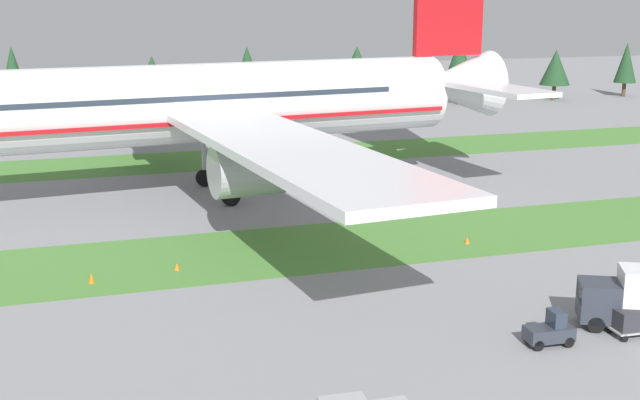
% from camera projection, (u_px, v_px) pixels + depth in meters
% --- Properties ---
extents(grass_strip_near, '(320.00, 12.40, 0.01)m').
position_uv_depth(grass_strip_near, '(380.00, 241.00, 65.14)').
color(grass_strip_near, '#4C8438').
rests_on(grass_strip_near, ground).
extents(grass_strip_far, '(320.00, 12.40, 0.01)m').
position_uv_depth(grass_strip_far, '(265.00, 156.00, 99.20)').
color(grass_strip_far, '#4C8438').
rests_on(grass_strip_far, ground).
extents(airliner, '(65.45, 80.87, 24.82)m').
position_uv_depth(airliner, '(188.00, 103.00, 76.77)').
color(airliner, silver).
rests_on(airliner, ground).
extents(baggage_tug, '(2.67, 1.44, 1.97)m').
position_uv_depth(baggage_tug, '(550.00, 331.00, 45.50)').
color(baggage_tug, '#2D333D').
rests_on(baggage_tug, ground).
extents(cargo_dolly_lead, '(2.28, 1.62, 1.55)m').
position_uv_depth(cargo_dolly_lead, '(632.00, 320.00, 46.71)').
color(cargo_dolly_lead, '#A3A3A8').
rests_on(cargo_dolly_lead, ground).
extents(taxiway_marker_0, '(0.44, 0.44, 0.50)m').
position_uv_depth(taxiway_marker_0, '(177.00, 266.00, 58.12)').
color(taxiway_marker_0, orange).
rests_on(taxiway_marker_0, ground).
extents(taxiway_marker_1, '(0.44, 0.44, 0.66)m').
position_uv_depth(taxiway_marker_1, '(91.00, 278.00, 55.52)').
color(taxiway_marker_1, orange).
rests_on(taxiway_marker_1, ground).
extents(taxiway_marker_2, '(0.44, 0.44, 0.48)m').
position_uv_depth(taxiway_marker_2, '(467.00, 240.00, 64.36)').
color(taxiway_marker_2, orange).
rests_on(taxiway_marker_2, ground).
extents(distant_tree_line, '(202.68, 10.64, 12.50)m').
position_uv_depth(distant_tree_line, '(242.00, 70.00, 134.61)').
color(distant_tree_line, '#4C3823').
rests_on(distant_tree_line, ground).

